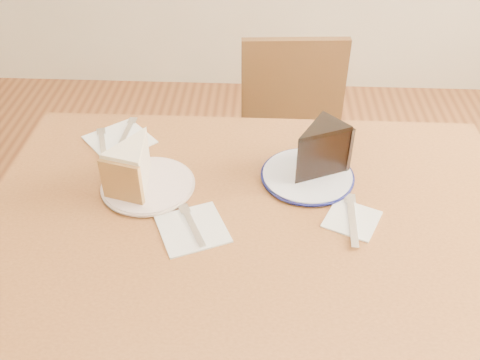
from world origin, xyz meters
name	(u,v)px	position (x,y,z in m)	size (l,w,h in m)	color
table	(252,245)	(0.00, 0.00, 0.65)	(1.20, 0.80, 0.75)	#5A3318
chair_far	(293,157)	(0.13, 0.61, 0.47)	(0.44, 0.44, 0.84)	#372110
plate_cream	(148,185)	(-0.25, 0.08, 0.76)	(0.21, 0.21, 0.01)	silver
plate_navy	(307,176)	(0.13, 0.13, 0.76)	(0.21, 0.21, 0.01)	white
carrot_cake	(136,164)	(-0.27, 0.09, 0.81)	(0.09, 0.13, 0.10)	beige
chocolate_cake	(316,153)	(0.14, 0.14, 0.82)	(0.09, 0.13, 0.11)	black
napkin_cream	(193,229)	(-0.13, -0.06, 0.75)	(0.14, 0.14, 0.00)	white
napkin_navy	(352,219)	(0.22, -0.01, 0.75)	(0.11, 0.11, 0.00)	white
napkin_spare	(120,140)	(-0.36, 0.27, 0.75)	(0.15, 0.15, 0.00)	white
fork_cream	(192,225)	(-0.13, -0.05, 0.76)	(0.01, 0.14, 0.00)	silver
knife_navy	(352,220)	(0.22, -0.02, 0.76)	(0.02, 0.17, 0.00)	silver
fork_spare	(127,132)	(-0.35, 0.30, 0.76)	(0.01, 0.14, 0.00)	silver
knife_spare	(103,145)	(-0.40, 0.24, 0.76)	(0.01, 0.16, 0.00)	silver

